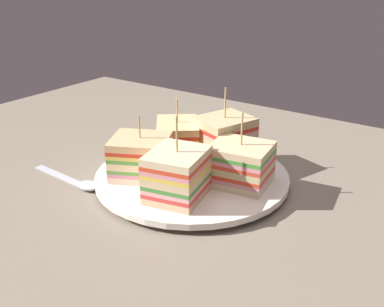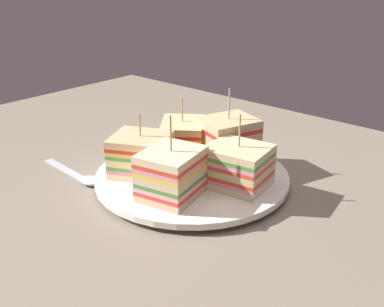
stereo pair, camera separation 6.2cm
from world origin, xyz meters
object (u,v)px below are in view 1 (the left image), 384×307
object	(u,v)px
sandwich_wedge_2	(177,174)
chip_pile	(203,167)
sandwich_wedge_4	(224,139)
spoon	(80,183)
plate	(192,177)
sandwich_wedge_0	(177,139)
sandwich_wedge_1	(141,157)
sandwich_wedge_3	(240,164)

from	to	relation	value
sandwich_wedge_2	chip_pile	distance (cm)	7.78
sandwich_wedge_4	spoon	xyz separation A→B (cm)	(-13.31, -16.49, -4.34)
plate	spoon	size ratio (longest dim) A/B	2.00
sandwich_wedge_0	spoon	distance (cm)	15.77
chip_pile	spoon	size ratio (longest dim) A/B	0.49
sandwich_wedge_4	spoon	size ratio (longest dim) A/B	0.81
sandwich_wedge_0	spoon	xyz separation A→B (cm)	(-6.80, -13.72, -3.74)
sandwich_wedge_1	sandwich_wedge_4	world-z (taller)	sandwich_wedge_4
sandwich_wedge_4	spoon	world-z (taller)	sandwich_wedge_4
sandwich_wedge_3	spoon	world-z (taller)	sandwich_wedge_3
sandwich_wedge_2	chip_pile	size ratio (longest dim) A/B	1.62
sandwich_wedge_0	spoon	bearing A→B (deg)	-64.41
sandwich_wedge_4	chip_pile	xyz separation A→B (cm)	(0.37, -6.03, -2.25)
chip_pile	sandwich_wedge_4	bearing A→B (deg)	93.48
sandwich_wedge_2	sandwich_wedge_3	distance (cm)	8.99
sandwich_wedge_1	chip_pile	bearing A→B (deg)	13.02
plate	sandwich_wedge_2	bearing A→B (deg)	-69.90
sandwich_wedge_4	chip_pile	distance (cm)	6.44
sandwich_wedge_0	sandwich_wedge_2	xyz separation A→B (cm)	(7.99, -10.68, 0.41)
sandwich_wedge_3	sandwich_wedge_4	size ratio (longest dim) A/B	0.90
sandwich_wedge_0	sandwich_wedge_2	bearing A→B (deg)	-1.22
plate	sandwich_wedge_1	distance (cm)	7.73
sandwich_wedge_1	chip_pile	xyz separation A→B (cm)	(6.56, 5.41, -1.79)
sandwich_wedge_4	spoon	distance (cm)	21.63
spoon	sandwich_wedge_1	bearing A→B (deg)	38.53
sandwich_wedge_3	plate	bearing A→B (deg)	1.71
sandwich_wedge_0	sandwich_wedge_2	distance (cm)	13.34
sandwich_wedge_1	chip_pile	distance (cm)	8.69
sandwich_wedge_3	spoon	bearing A→B (deg)	20.73
sandwich_wedge_2	spoon	distance (cm)	15.67
sandwich_wedge_0	sandwich_wedge_1	world-z (taller)	sandwich_wedge_0
sandwich_wedge_2	sandwich_wedge_4	size ratio (longest dim) A/B	0.97
sandwich_wedge_0	chip_pile	distance (cm)	7.78
sandwich_wedge_3	sandwich_wedge_1	bearing A→B (deg)	16.85
plate	chip_pile	world-z (taller)	chip_pile
sandwich_wedge_4	sandwich_wedge_1	bearing A→B (deg)	-8.94
sandwich_wedge_3	chip_pile	xyz separation A→B (cm)	(-5.58, -0.38, -1.75)
sandwich_wedge_0	chip_pile	world-z (taller)	sandwich_wedge_0
sandwich_wedge_1	sandwich_wedge_3	world-z (taller)	sandwich_wedge_3
sandwich_wedge_1	sandwich_wedge_4	size ratio (longest dim) A/B	0.91
sandwich_wedge_1	spoon	distance (cm)	9.55
sandwich_wedge_1	sandwich_wedge_0	bearing A→B (deg)	65.57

